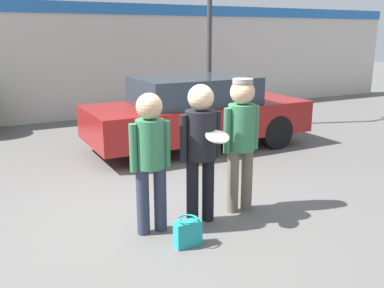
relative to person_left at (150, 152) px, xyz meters
name	(u,v)px	position (x,y,z in m)	size (l,w,h in m)	color
ground_plane	(168,215)	(0.36, 0.35, -0.99)	(56.00, 56.00, 0.00)	#5B5956
storefront_building	(56,62)	(0.36, 7.33, 0.59)	(24.00, 0.22, 3.09)	beige
person_left	(150,152)	(0.00, 0.00, 0.00)	(0.50, 0.33, 1.67)	#2D3347
person_middle_with_frisbee	(201,141)	(0.64, -0.03, 0.06)	(0.55, 0.59, 1.73)	black
person_right	(241,133)	(1.28, 0.05, 0.08)	(0.52, 0.35, 1.76)	#665B4C
parked_car_near	(197,112)	(2.31, 3.14, -0.24)	(4.48, 1.83, 1.46)	maroon
handbag	(188,232)	(0.21, -0.52, -0.83)	(0.30, 0.23, 0.33)	teal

